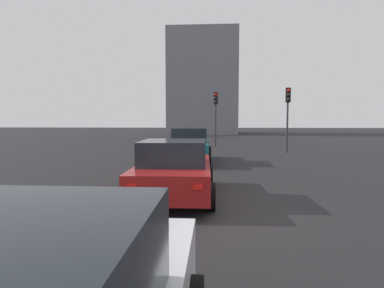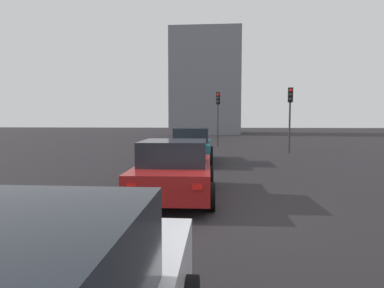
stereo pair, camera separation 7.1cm
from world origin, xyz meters
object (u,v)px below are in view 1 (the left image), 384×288
(traffic_light_near_left, at_px, (288,106))
(traffic_light_near_right, at_px, (216,108))
(car_red_right_second, at_px, (174,170))
(car_teal_right_lead, at_px, (190,146))

(traffic_light_near_left, xyz_separation_m, traffic_light_near_right, (4.23, 4.42, 0.08))
(car_red_right_second, distance_m, traffic_light_near_right, 16.44)
(car_teal_right_lead, bearing_deg, traffic_light_near_left, -49.83)
(car_teal_right_lead, xyz_separation_m, traffic_light_near_left, (4.88, -5.69, 2.10))
(car_teal_right_lead, height_order, traffic_light_near_left, traffic_light_near_left)
(traffic_light_near_left, bearing_deg, car_teal_right_lead, -48.91)
(car_teal_right_lead, bearing_deg, traffic_light_near_right, -8.40)
(car_red_right_second, relative_size, traffic_light_near_right, 1.01)
(traffic_light_near_left, height_order, traffic_light_near_right, traffic_light_near_right)
(traffic_light_near_left, bearing_deg, car_red_right_second, -24.48)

